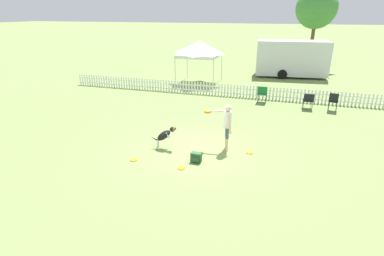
{
  "coord_description": "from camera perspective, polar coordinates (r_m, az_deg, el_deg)",
  "views": [
    {
      "loc": [
        2.63,
        -9.35,
        4.64
      ],
      "look_at": [
        -0.26,
        0.05,
        0.8
      ],
      "focal_mm": 28.0,
      "sensor_mm": 36.0,
      "label": 1
    }
  ],
  "objects": [
    {
      "name": "folding_chair_blue_left",
      "position": [
        16.67,
        13.26,
        6.58
      ],
      "size": [
        0.53,
        0.55,
        0.92
      ],
      "rotation": [
        0.0,
        0.0,
        3.1
      ],
      "color": "#333338",
      "rests_on": "ground_plane"
    },
    {
      "name": "frisbee_midfield",
      "position": [
        10.25,
        -11.05,
        -5.94
      ],
      "size": [
        0.24,
        0.24,
        0.02
      ],
      "color": "orange",
      "rests_on": "ground_plane"
    },
    {
      "name": "equipment_trailer",
      "position": [
        24.07,
        18.45,
        12.53
      ],
      "size": [
        6.01,
        2.53,
        2.64
      ],
      "rotation": [
        0.0,
        0.0,
        0.1
      ],
      "color": "silver",
      "rests_on": "ground_plane"
    },
    {
      "name": "frisbee_near_dog",
      "position": [
        10.73,
        10.95,
        -4.62
      ],
      "size": [
        0.24,
        0.24,
        0.02
      ],
      "color": "orange",
      "rests_on": "ground_plane"
    },
    {
      "name": "folding_chair_center",
      "position": [
        16.33,
        25.35,
        4.82
      ],
      "size": [
        0.51,
        0.53,
        0.93
      ],
      "rotation": [
        0.0,
        0.0,
        2.93
      ],
      "color": "#333338",
      "rests_on": "ground_plane"
    },
    {
      "name": "backpack_on_grass",
      "position": [
        9.88,
        0.8,
        -5.62
      ],
      "size": [
        0.35,
        0.24,
        0.33
      ],
      "color": "#2D5633",
      "rests_on": "ground_plane"
    },
    {
      "name": "tree_left_grove",
      "position": [
        34.9,
        22.64,
        20.31
      ],
      "size": [
        4.07,
        4.07,
        6.98
      ],
      "color": "brown",
      "rests_on": "ground_plane"
    },
    {
      "name": "handler_person",
      "position": [
        10.49,
        6.52,
        1.18
      ],
      "size": [
        1.07,
        0.46,
        1.67
      ],
      "rotation": [
        0.0,
        0.0,
        -4.47
      ],
      "color": "beige",
      "rests_on": "ground_plane"
    },
    {
      "name": "frisbee_near_handler",
      "position": [
        9.56,
        -2.03,
        -7.62
      ],
      "size": [
        0.24,
        0.24,
        0.02
      ],
      "color": "orange",
      "rests_on": "ground_plane"
    },
    {
      "name": "ground_plane",
      "position": [
        10.76,
        1.25,
        -4.21
      ],
      "size": [
        240.0,
        240.0,
        0.0
      ],
      "primitive_type": "plane",
      "color": "olive"
    },
    {
      "name": "folding_chair_green_right",
      "position": [
        16.23,
        21.29,
        5.05
      ],
      "size": [
        0.51,
        0.53,
        0.82
      ],
      "rotation": [
        0.0,
        0.0,
        3.18
      ],
      "color": "#333338",
      "rests_on": "ground_plane"
    },
    {
      "name": "picket_fence",
      "position": [
        17.57,
        8.03,
        7.05
      ],
      "size": [
        21.01,
        0.04,
        0.72
      ],
      "color": "white",
      "rests_on": "ground_plane"
    },
    {
      "name": "canopy_tent_main",
      "position": [
        20.6,
        1.43,
        14.83
      ],
      "size": [
        2.61,
        2.61,
        2.83
      ],
      "color": "#B2B2B2",
      "rests_on": "ground_plane"
    },
    {
      "name": "leaping_dog",
      "position": [
        10.76,
        -5.2,
        -1.31
      ],
      "size": [
        0.97,
        0.44,
        0.88
      ],
      "rotation": [
        0.0,
        0.0,
        -1.33
      ],
      "color": "black",
      "rests_on": "ground_plane"
    }
  ]
}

